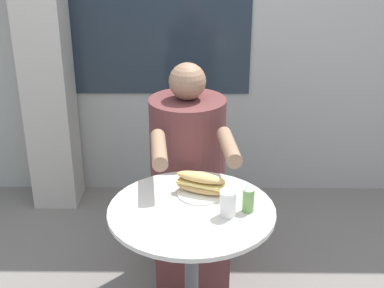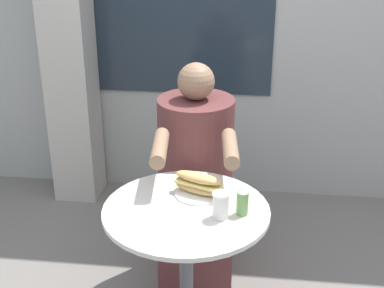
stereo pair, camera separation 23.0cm
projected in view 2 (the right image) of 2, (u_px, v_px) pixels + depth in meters
lattice_pillar at (66, 22)px, 3.32m from camera, size 0.28×0.28×2.40m
cafe_table at (186, 248)px, 2.27m from camera, size 0.69×0.69×0.71m
diner_chair at (200, 158)px, 3.09m from camera, size 0.42×0.42×0.87m
seated_diner at (196, 190)px, 2.78m from camera, size 0.44×0.71×1.17m
sandwich_on_plate at (198, 185)px, 2.28m from camera, size 0.23×0.20×0.10m
drink_cup at (221, 205)px, 2.11m from camera, size 0.07×0.07×0.11m
condiment_bottle at (242, 201)px, 2.13m from camera, size 0.05×0.05×0.13m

